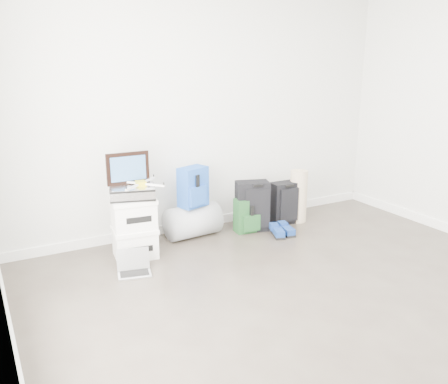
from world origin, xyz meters
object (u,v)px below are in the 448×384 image
carry_on (284,203)px  laptop (134,268)px  briefcase (132,192)px  boxes_stack (134,228)px  large_suitcase (253,206)px  duffel_bag (193,221)px

carry_on → laptop: 2.04m
briefcase → boxes_stack: bearing=-73.9°
large_suitcase → laptop: (-1.53, -0.43, -0.23)m
briefcase → carry_on: 1.89m
briefcase → laptop: size_ratio=1.22×
duffel_bag → boxes_stack: bearing=-167.7°
duffel_bag → laptop: (-0.86, -0.57, -0.13)m
large_suitcase → carry_on: bearing=19.8°
briefcase → laptop: briefcase is taller
briefcase → large_suitcase: briefcase is taller
boxes_stack → duffel_bag: (0.72, 0.22, -0.12)m
duffel_bag → laptop: size_ratio=1.71×
duffel_bag → carry_on: 1.13m
large_suitcase → laptop: 1.61m
briefcase → duffel_bag: size_ratio=0.71×
briefcase → laptop: (-0.13, -0.35, -0.60)m
laptop → large_suitcase: bearing=29.2°
laptop → carry_on: bearing=26.1°
boxes_stack → briefcase: 0.35m
carry_on → large_suitcase: bearing=-175.6°
briefcase → carry_on: briefcase is taller
boxes_stack → large_suitcase: bearing=10.3°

